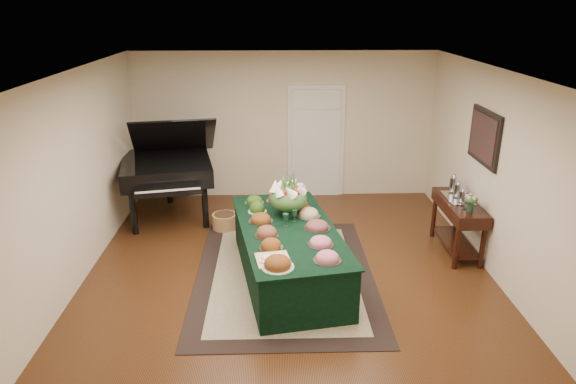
{
  "coord_description": "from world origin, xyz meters",
  "views": [
    {
      "loc": [
        -0.2,
        -6.29,
        3.5
      ],
      "look_at": [
        0.0,
        0.3,
        1.05
      ],
      "focal_mm": 32.0,
      "sensor_mm": 36.0,
      "label": 1
    }
  ],
  "objects_px": {
    "buffet_table": "(288,253)",
    "grand_piano": "(167,167)",
    "floral_centerpiece": "(288,194)",
    "mahogany_sideboard": "(459,213)"
  },
  "relations": [
    {
      "from": "floral_centerpiece",
      "to": "mahogany_sideboard",
      "type": "relative_size",
      "value": 0.42
    },
    {
      "from": "floral_centerpiece",
      "to": "grand_piano",
      "type": "height_order",
      "value": "grand_piano"
    },
    {
      "from": "buffet_table",
      "to": "grand_piano",
      "type": "bearing_deg",
      "value": 132.35
    },
    {
      "from": "mahogany_sideboard",
      "to": "buffet_table",
      "type": "bearing_deg",
      "value": -164.59
    },
    {
      "from": "floral_centerpiece",
      "to": "mahogany_sideboard",
      "type": "distance_m",
      "value": 2.54
    },
    {
      "from": "buffet_table",
      "to": "floral_centerpiece",
      "type": "bearing_deg",
      "value": 87.76
    },
    {
      "from": "buffet_table",
      "to": "grand_piano",
      "type": "relative_size",
      "value": 1.4
    },
    {
      "from": "buffet_table",
      "to": "floral_centerpiece",
      "type": "height_order",
      "value": "floral_centerpiece"
    },
    {
      "from": "grand_piano",
      "to": "buffet_table",
      "type": "bearing_deg",
      "value": -47.65
    },
    {
      "from": "buffet_table",
      "to": "grand_piano",
      "type": "height_order",
      "value": "grand_piano"
    }
  ]
}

